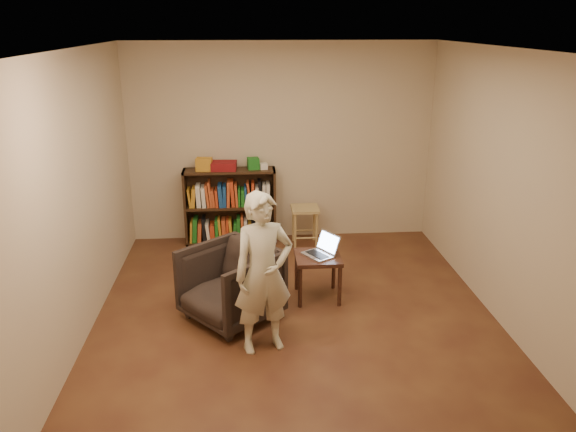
{
  "coord_description": "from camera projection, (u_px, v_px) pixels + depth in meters",
  "views": [
    {
      "loc": [
        -0.45,
        -5.02,
        2.83
      ],
      "look_at": [
        -0.05,
        0.35,
        0.95
      ],
      "focal_mm": 35.0,
      "sensor_mm": 36.0,
      "label": 1
    }
  ],
  "objects": [
    {
      "name": "floor",
      "position": [
        295.0,
        315.0,
        5.7
      ],
      "size": [
        4.5,
        4.5,
        0.0
      ],
      "primitive_type": "plane",
      "color": "#401D14",
      "rests_on": "ground"
    },
    {
      "name": "ceiling",
      "position": [
        297.0,
        49.0,
        4.84
      ],
      "size": [
        4.5,
        4.5,
        0.0
      ],
      "primitive_type": "plane",
      "color": "silver",
      "rests_on": "wall_back"
    },
    {
      "name": "wall_back",
      "position": [
        281.0,
        143.0,
        7.38
      ],
      "size": [
        4.0,
        0.0,
        4.0
      ],
      "primitive_type": "plane",
      "rotation": [
        1.57,
        0.0,
        0.0
      ],
      "color": "#C0AC91",
      "rests_on": "floor"
    },
    {
      "name": "wall_left",
      "position": [
        78.0,
        197.0,
        5.13
      ],
      "size": [
        0.0,
        4.5,
        4.5
      ],
      "primitive_type": "plane",
      "rotation": [
        1.57,
        0.0,
        1.57
      ],
      "color": "#C0AC91",
      "rests_on": "floor"
    },
    {
      "name": "wall_right",
      "position": [
        502.0,
        188.0,
        5.41
      ],
      "size": [
        0.0,
        4.5,
        4.5
      ],
      "primitive_type": "plane",
      "rotation": [
        1.57,
        0.0,
        -1.57
      ],
      "color": "#C0AC91",
      "rests_on": "floor"
    },
    {
      "name": "bookshelf",
      "position": [
        231.0,
        210.0,
        7.47
      ],
      "size": [
        1.2,
        0.3,
        1.0
      ],
      "color": "black",
      "rests_on": "floor"
    },
    {
      "name": "box_yellow",
      "position": [
        204.0,
        164.0,
        7.21
      ],
      "size": [
        0.21,
        0.16,
        0.16
      ],
      "primitive_type": "cube",
      "rotation": [
        0.0,
        0.0,
        -0.1
      ],
      "color": "orange",
      "rests_on": "bookshelf"
    },
    {
      "name": "red_cloth",
      "position": [
        224.0,
        166.0,
        7.25
      ],
      "size": [
        0.33,
        0.25,
        0.11
      ],
      "primitive_type": "cube",
      "rotation": [
        0.0,
        0.0,
        -0.06
      ],
      "color": "maroon",
      "rests_on": "bookshelf"
    },
    {
      "name": "box_green",
      "position": [
        253.0,
        163.0,
        7.29
      ],
      "size": [
        0.16,
        0.16,
        0.15
      ],
      "primitive_type": "cube",
      "rotation": [
        0.0,
        0.0,
        0.13
      ],
      "color": "#1D6C1E",
      "rests_on": "bookshelf"
    },
    {
      "name": "box_white",
      "position": [
        263.0,
        166.0,
        7.29
      ],
      "size": [
        0.11,
        0.11,
        0.08
      ],
      "primitive_type": "cube",
      "rotation": [
        0.0,
        0.0,
        0.21
      ],
      "color": "silver",
      "rests_on": "bookshelf"
    },
    {
      "name": "stool",
      "position": [
        305.0,
        215.0,
        7.37
      ],
      "size": [
        0.36,
        0.36,
        0.52
      ],
      "color": "#A69051",
      "rests_on": "floor"
    },
    {
      "name": "armchair",
      "position": [
        230.0,
        284.0,
        5.52
      ],
      "size": [
        1.14,
        1.14,
        0.75
      ],
      "primitive_type": "imported",
      "rotation": [
        0.0,
        0.0,
        -0.85
      ],
      "color": "black",
      "rests_on": "floor"
    },
    {
      "name": "side_table",
      "position": [
        318.0,
        263.0,
        5.94
      ],
      "size": [
        0.48,
        0.48,
        0.49
      ],
      "color": "black",
      "rests_on": "floor"
    },
    {
      "name": "laptop",
      "position": [
        322.0,
        250.0,
        5.92
      ],
      "size": [
        0.42,
        0.42,
        0.22
      ],
      "rotation": [
        0.0,
        0.0,
        -1.01
      ],
      "color": "silver",
      "rests_on": "side_table"
    },
    {
      "name": "person",
      "position": [
        263.0,
        274.0,
        4.9
      ],
      "size": [
        0.62,
        0.49,
        1.48
      ],
      "primitive_type": "imported",
      "rotation": [
        0.0,
        0.0,
        0.29
      ],
      "color": "beige",
      "rests_on": "floor"
    }
  ]
}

